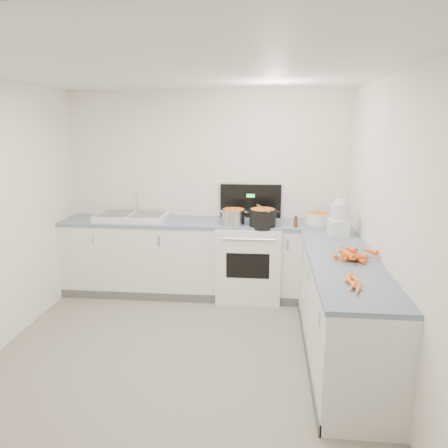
# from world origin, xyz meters

# --- Properties ---
(floor) EXTENTS (3.50, 4.00, 0.00)m
(floor) POSITION_xyz_m (0.00, 0.00, 0.00)
(floor) COLOR gray
(floor) RESTS_ON ground
(ceiling) EXTENTS (3.50, 4.00, 0.00)m
(ceiling) POSITION_xyz_m (0.00, 0.00, 2.50)
(ceiling) COLOR white
(ceiling) RESTS_ON ground
(wall_back) EXTENTS (3.50, 0.00, 2.50)m
(wall_back) POSITION_xyz_m (0.00, 2.00, 1.25)
(wall_back) COLOR white
(wall_back) RESTS_ON ground
(wall_front) EXTENTS (3.50, 0.00, 2.50)m
(wall_front) POSITION_xyz_m (0.00, -2.00, 1.25)
(wall_front) COLOR white
(wall_front) RESTS_ON ground
(wall_right) EXTENTS (0.00, 4.00, 2.50)m
(wall_right) POSITION_xyz_m (1.75, 0.00, 1.25)
(wall_right) COLOR white
(wall_right) RESTS_ON ground
(counter_back) EXTENTS (3.50, 0.62, 0.94)m
(counter_back) POSITION_xyz_m (0.00, 1.70, 0.47)
(counter_back) COLOR white
(counter_back) RESTS_ON ground
(counter_right) EXTENTS (0.62, 2.20, 0.94)m
(counter_right) POSITION_xyz_m (1.45, 0.30, 0.47)
(counter_right) COLOR white
(counter_right) RESTS_ON ground
(stove) EXTENTS (0.76, 0.65, 1.36)m
(stove) POSITION_xyz_m (0.55, 1.69, 0.47)
(stove) COLOR white
(stove) RESTS_ON ground
(sink) EXTENTS (0.86, 0.52, 0.31)m
(sink) POSITION_xyz_m (-0.90, 1.70, 0.98)
(sink) COLOR white
(sink) RESTS_ON counter_back
(steel_pot) EXTENTS (0.32, 0.32, 0.20)m
(steel_pot) POSITION_xyz_m (0.37, 1.55, 1.02)
(steel_pot) COLOR silver
(steel_pot) RESTS_ON stove
(black_pot) EXTENTS (0.31, 0.31, 0.22)m
(black_pot) POSITION_xyz_m (0.71, 1.51, 1.03)
(black_pot) COLOR black
(black_pot) RESTS_ON stove
(wooden_spoon) EXTENTS (0.16, 0.41, 0.02)m
(wooden_spoon) POSITION_xyz_m (0.71, 1.51, 1.15)
(wooden_spoon) COLOR #AD7A47
(wooden_spoon) RESTS_ON black_pot
(mixing_bowl) EXTENTS (0.34, 0.34, 0.14)m
(mixing_bowl) POSITION_xyz_m (1.36, 1.67, 1.01)
(mixing_bowl) COLOR white
(mixing_bowl) RESTS_ON counter_back
(extract_bottle) EXTENTS (0.04, 0.04, 0.11)m
(extract_bottle) POSITION_xyz_m (1.09, 1.50, 1.00)
(extract_bottle) COLOR #593319
(extract_bottle) RESTS_ON counter_back
(spice_jar) EXTENTS (0.05, 0.05, 0.09)m
(spice_jar) POSITION_xyz_m (1.08, 1.53, 0.98)
(spice_jar) COLOR #E5B266
(spice_jar) RESTS_ON counter_back
(food_processor) EXTENTS (0.21, 0.25, 0.39)m
(food_processor) POSITION_xyz_m (1.51, 1.17, 1.11)
(food_processor) COLOR white
(food_processor) RESTS_ON counter_right
(carrot_pile) EXTENTS (0.39, 0.40, 0.09)m
(carrot_pile) POSITION_xyz_m (1.51, 0.31, 0.98)
(carrot_pile) COLOR orange
(carrot_pile) RESTS_ON counter_right
(peeled_carrots) EXTENTS (0.16, 0.43, 0.04)m
(peeled_carrots) POSITION_xyz_m (1.40, -0.33, 0.96)
(peeled_carrots) COLOR orange
(peeled_carrots) RESTS_ON counter_right
(peelings) EXTENTS (0.26, 0.24, 0.01)m
(peelings) POSITION_xyz_m (-1.12, 1.72, 1.02)
(peelings) COLOR tan
(peelings) RESTS_ON sink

